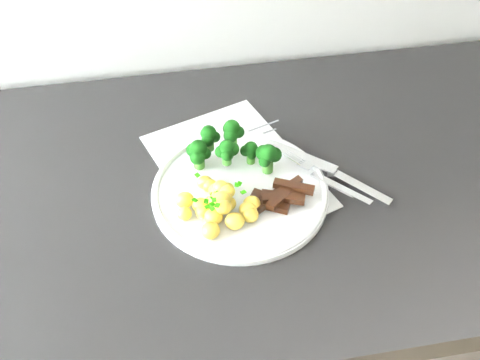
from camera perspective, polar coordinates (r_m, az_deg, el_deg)
counter at (r=1.24m, az=5.24°, el=-14.49°), size 2.39×0.60×0.90m
recipe_paper at (r=0.88m, az=-0.45°, el=1.01°), size 0.28×0.33×0.00m
plate at (r=0.84m, az=0.00°, el=-1.08°), size 0.26×0.26×0.01m
broccoli at (r=0.86m, az=-0.90°, el=3.27°), size 0.14×0.09×0.06m
potatoes at (r=0.81m, az=-2.06°, el=-2.31°), size 0.12×0.11×0.04m
beef_strips at (r=0.82m, az=3.95°, el=-1.64°), size 0.09×0.06×0.02m
fork at (r=0.85m, az=8.68°, el=-0.00°), size 0.10×0.13×0.01m
knife at (r=0.87m, az=10.02°, el=0.12°), size 0.16×0.16×0.02m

